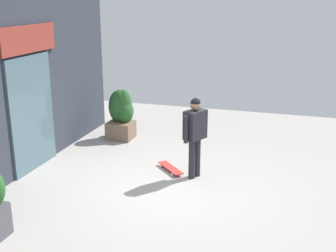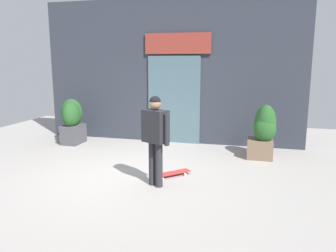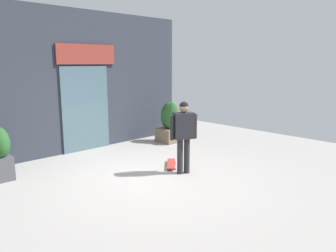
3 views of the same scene
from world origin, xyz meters
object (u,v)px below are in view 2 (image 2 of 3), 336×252
Objects in this scene: skateboarder at (155,132)px; planter_box_left at (72,119)px; planter_box_right at (264,130)px; skateboard at (171,173)px.

planter_box_left is (-3.11, 2.48, -0.32)m from skateboarder.
skateboarder is at bearing -38.55° from planter_box_left.
skateboarder is 3.00m from planter_box_right.
planter_box_right is (1.87, 2.32, -0.33)m from skateboarder.
skateboard is 3.85m from planter_box_left.
planter_box_right is (1.72, 1.78, 0.58)m from skateboard.
planter_box_right is at bearing -12.43° from skateboarder.
planter_box_left is at bearing 104.41° from skateboard.
skateboard is 0.58× the size of planter_box_left.
skateboard is 2.54m from planter_box_right.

